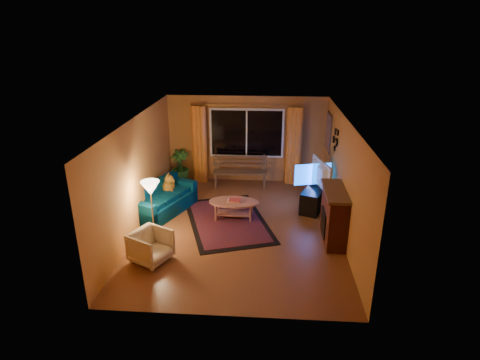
# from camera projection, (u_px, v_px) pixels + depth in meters

# --- Properties ---
(floor) EXTENTS (4.50, 6.00, 0.02)m
(floor) POSITION_uv_depth(u_px,v_px,m) (239.00, 228.00, 9.19)
(floor) COLOR brown
(floor) RESTS_ON ground
(ceiling) EXTENTS (4.50, 6.00, 0.02)m
(ceiling) POSITION_uv_depth(u_px,v_px,m) (239.00, 120.00, 8.28)
(ceiling) COLOR white
(ceiling) RESTS_ON ground
(wall_back) EXTENTS (4.50, 0.02, 2.50)m
(wall_back) POSITION_uv_depth(u_px,v_px,m) (247.00, 140.00, 11.53)
(wall_back) COLOR #C07C3B
(wall_back) RESTS_ON ground
(wall_left) EXTENTS (0.02, 6.00, 2.50)m
(wall_left) POSITION_uv_depth(u_px,v_px,m) (138.00, 174.00, 8.88)
(wall_left) COLOR #C07C3B
(wall_left) RESTS_ON ground
(wall_right) EXTENTS (0.02, 6.00, 2.50)m
(wall_right) POSITION_uv_depth(u_px,v_px,m) (344.00, 179.00, 8.59)
(wall_right) COLOR #C07C3B
(wall_right) RESTS_ON ground
(window) EXTENTS (2.00, 0.02, 1.30)m
(window) POSITION_uv_depth(u_px,v_px,m) (247.00, 133.00, 11.40)
(window) COLOR black
(window) RESTS_ON wall_back
(curtain_rod) EXTENTS (3.20, 0.03, 0.03)m
(curtain_rod) POSITION_uv_depth(u_px,v_px,m) (247.00, 106.00, 11.07)
(curtain_rod) COLOR #BF8C3F
(curtain_rod) RESTS_ON wall_back
(curtain_left) EXTENTS (0.36, 0.36, 2.24)m
(curtain_left) POSITION_uv_depth(u_px,v_px,m) (200.00, 144.00, 11.55)
(curtain_left) COLOR orange
(curtain_left) RESTS_ON ground
(curtain_right) EXTENTS (0.36, 0.36, 2.24)m
(curtain_right) POSITION_uv_depth(u_px,v_px,m) (294.00, 146.00, 11.37)
(curtain_right) COLOR orange
(curtain_right) RESTS_ON ground
(bench) EXTENTS (1.54, 0.52, 0.46)m
(bench) POSITION_uv_depth(u_px,v_px,m) (240.00, 179.00, 11.39)
(bench) COLOR #4D3724
(bench) RESTS_ON ground
(potted_plant) EXTENTS (0.64, 0.64, 0.98)m
(potted_plant) POSITION_uv_depth(u_px,v_px,m) (180.00, 166.00, 11.64)
(potted_plant) COLOR #235B1E
(potted_plant) RESTS_ON ground
(sofa) EXTENTS (1.45, 2.01, 0.75)m
(sofa) POSITION_uv_depth(u_px,v_px,m) (163.00, 199.00, 9.77)
(sofa) COLOR #022A44
(sofa) RESTS_ON ground
(dog) EXTENTS (0.40, 0.50, 0.51)m
(dog) POSITION_uv_depth(u_px,v_px,m) (169.00, 183.00, 10.06)
(dog) COLOR #A26F21
(dog) RESTS_ON sofa
(armchair) EXTENTS (0.87, 0.89, 0.70)m
(armchair) POSITION_uv_depth(u_px,v_px,m) (151.00, 245.00, 7.78)
(armchair) COLOR beige
(armchair) RESTS_ON ground
(floor_lamp) EXTENTS (0.23, 0.23, 1.28)m
(floor_lamp) POSITION_uv_depth(u_px,v_px,m) (152.00, 210.00, 8.56)
(floor_lamp) COLOR #BF8C3F
(floor_lamp) RESTS_ON ground
(rug) EXTENTS (2.48, 3.12, 0.02)m
(rug) POSITION_uv_depth(u_px,v_px,m) (227.00, 221.00, 9.49)
(rug) COLOR maroon
(rug) RESTS_ON ground
(coffee_table) EXTENTS (1.23, 1.23, 0.43)m
(coffee_table) POSITION_uv_depth(u_px,v_px,m) (234.00, 210.00, 9.57)
(coffee_table) COLOR #AD695C
(coffee_table) RESTS_ON ground
(tv_console) EXTENTS (0.88, 1.38, 0.55)m
(tv_console) POSITION_uv_depth(u_px,v_px,m) (315.00, 197.00, 10.13)
(tv_console) COLOR black
(tv_console) RESTS_ON ground
(television) EXTENTS (0.44, 1.18, 0.68)m
(television) POSITION_uv_depth(u_px,v_px,m) (317.00, 174.00, 9.91)
(television) COLOR black
(television) RESTS_ON tv_console
(fireplace) EXTENTS (0.40, 1.20, 1.10)m
(fireplace) POSITION_uv_depth(u_px,v_px,m) (334.00, 216.00, 8.48)
(fireplace) COLOR maroon
(fireplace) RESTS_ON ground
(mirror_cluster) EXTENTS (0.06, 0.60, 0.56)m
(mirror_cluster) POSITION_uv_depth(u_px,v_px,m) (335.00, 138.00, 9.60)
(mirror_cluster) COLOR black
(mirror_cluster) RESTS_ON wall_right
(painting) EXTENTS (0.04, 0.76, 0.96)m
(painting) POSITION_uv_depth(u_px,v_px,m) (328.00, 132.00, 10.72)
(painting) COLOR #CE6B0F
(painting) RESTS_ON wall_right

